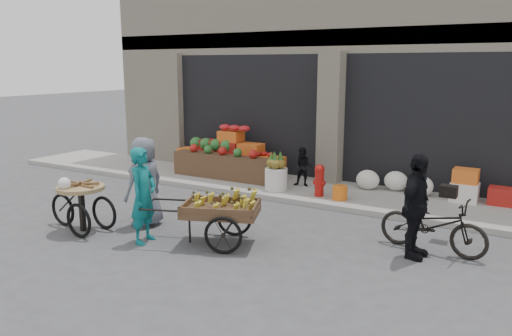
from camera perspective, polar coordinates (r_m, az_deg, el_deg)
The scene contains 15 objects.
ground at distance 8.33m, azimuth -4.88°, elevation -9.13°, with size 80.00×80.00×0.00m, color #424244.
sidewalk at distance 11.74m, azimuth 6.69°, elevation -2.65°, with size 18.00×2.20×0.12m, color gray.
building at distance 15.08m, azimuth 13.17°, elevation 12.99°, with size 14.00×6.45×7.00m.
fruit_display at distance 13.01m, azimuth -2.81°, elevation 1.58°, with size 3.10×1.12×1.24m.
pineapple_bin at distance 11.55m, azimuth 2.32°, elevation -1.24°, with size 0.52×0.52×0.50m, color silver.
fire_hydrant at distance 11.01m, azimuth 7.26°, elevation -1.26°, with size 0.22×0.22×0.71m.
orange_bucket at distance 10.85m, azimuth 9.56°, elevation -2.80°, with size 0.32×0.32×0.30m, color orange.
right_bay_goods at distance 11.50m, azimuth 19.99°, elevation -1.82°, with size 3.35×0.60×0.70m.
seated_person at distance 11.85m, azimuth 5.39°, elevation 0.12°, with size 0.45×0.35×0.93m, color black.
banana_cart at distance 8.32m, azimuth -4.37°, elevation -4.50°, with size 2.25×1.51×0.88m.
vendor_woman at distance 8.57m, azimuth -12.76°, elevation -3.07°, with size 0.59×0.39×1.63m, color #0D686B.
tricycle_cart at distance 9.51m, azimuth -19.35°, elevation -3.54°, with size 1.43×0.87×0.95m.
vendor_grey at distance 9.44m, azimuth -12.59°, elevation -1.57°, with size 0.82×0.53×1.67m, color slate.
bicycle at distance 8.51m, azimuth 19.56°, elevation -6.13°, with size 0.60×1.72×0.90m, color black.
cyclist at distance 8.06m, azimuth 17.80°, elevation -4.21°, with size 0.97×0.40×1.65m, color black.
Camera 1 is at (4.51, -6.35, 2.96)m, focal length 35.00 mm.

